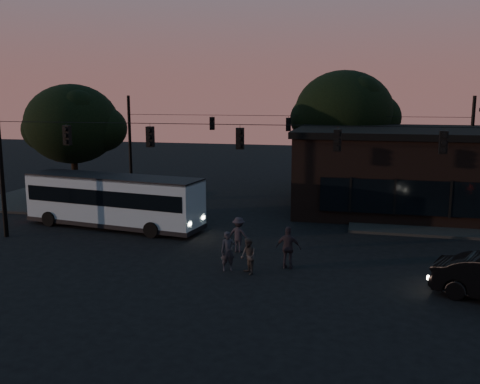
% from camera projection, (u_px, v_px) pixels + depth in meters
% --- Properties ---
extents(ground, '(120.00, 120.00, 0.00)m').
position_uv_depth(ground, '(218.00, 280.00, 22.18)').
color(ground, black).
rests_on(ground, ground).
extents(sidewalk_far_right, '(14.00, 10.00, 0.15)m').
position_uv_depth(sidewalk_far_right, '(467.00, 218.00, 32.87)').
color(sidewalk_far_right, black).
rests_on(sidewalk_far_right, ground).
extents(sidewalk_far_left, '(14.00, 10.00, 0.15)m').
position_uv_depth(sidewalk_far_left, '(84.00, 200.00, 38.72)').
color(sidewalk_far_left, black).
rests_on(sidewalk_far_left, ground).
extents(building, '(15.40, 10.41, 5.40)m').
position_uv_depth(building, '(415.00, 170.00, 34.96)').
color(building, black).
rests_on(building, ground).
extents(tree_behind, '(7.60, 7.60, 9.43)m').
position_uv_depth(tree_behind, '(344.00, 113.00, 41.23)').
color(tree_behind, black).
rests_on(tree_behind, ground).
extents(tree_left, '(6.40, 6.40, 8.30)m').
position_uv_depth(tree_left, '(72.00, 124.00, 36.77)').
color(tree_left, black).
rests_on(tree_left, ground).
extents(signal_rig_near, '(26.24, 0.30, 7.50)m').
position_uv_depth(signal_rig_near, '(240.00, 162.00, 25.21)').
color(signal_rig_near, black).
rests_on(signal_rig_near, ground).
extents(signal_rig_far, '(26.24, 0.30, 7.50)m').
position_uv_depth(signal_rig_far, '(288.00, 140.00, 40.57)').
color(signal_rig_far, black).
rests_on(signal_rig_far, ground).
extents(bus, '(10.95, 4.06, 3.01)m').
position_uv_depth(bus, '(114.00, 199.00, 30.66)').
color(bus, '#869BAA').
rests_on(bus, ground).
extents(pedestrian_a, '(0.75, 0.65, 1.74)m').
position_uv_depth(pedestrian_a, '(228.00, 251.00, 23.21)').
color(pedestrian_a, black).
rests_on(pedestrian_a, ground).
extents(pedestrian_b, '(0.94, 0.97, 1.58)m').
position_uv_depth(pedestrian_b, '(248.00, 256.00, 22.78)').
color(pedestrian_b, '#2B2827').
rests_on(pedestrian_b, ground).
extents(pedestrian_c, '(1.15, 0.55, 1.90)m').
position_uv_depth(pedestrian_c, '(288.00, 248.00, 23.45)').
color(pedestrian_c, black).
rests_on(pedestrian_c, ground).
extents(pedestrian_d, '(1.20, 0.81, 1.72)m').
position_uv_depth(pedestrian_d, '(239.00, 235.00, 26.01)').
color(pedestrian_d, black).
rests_on(pedestrian_d, ground).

